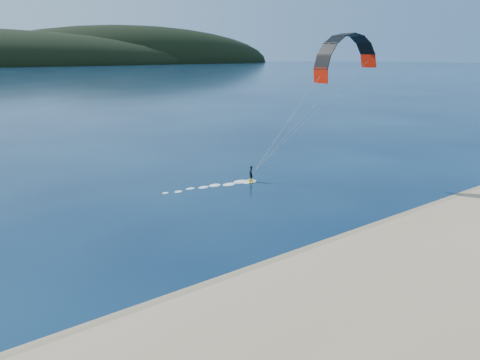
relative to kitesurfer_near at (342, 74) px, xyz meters
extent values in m
plane|color=#061632|center=(-23.01, -18.13, -12.29)|extent=(1800.00, 1800.00, 0.00)
cube|color=#907953|center=(-23.01, -13.63, -12.24)|extent=(220.00, 2.50, 0.10)
ellipsoid|color=black|center=(236.99, 741.87, -12.29)|extent=(600.00, 240.00, 140.00)
cube|color=gold|center=(-10.29, 3.62, -12.23)|extent=(1.20, 1.53, 0.09)
imported|color=black|center=(-10.29, 3.62, -11.28)|extent=(0.73, 0.81, 1.85)
cylinder|color=gray|center=(-4.77, 1.58, -5.29)|extent=(0.02, 0.02, 15.75)
camera|label=1|loc=(-35.51, -32.21, 2.02)|focal=28.89mm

